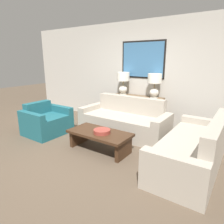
% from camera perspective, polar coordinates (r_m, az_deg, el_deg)
% --- Properties ---
extents(ground_plane, '(20.00, 20.00, 0.00)m').
position_cam_1_polar(ground_plane, '(3.75, -8.31, -12.56)').
color(ground_plane, brown).
extents(back_wall, '(7.88, 0.12, 2.65)m').
position_cam_1_polar(back_wall, '(5.30, 8.85, 10.55)').
color(back_wall, beige).
rests_on(back_wall, ground_plane).
extents(console_table, '(1.32, 0.36, 0.81)m').
position_cam_1_polar(console_table, '(5.22, 7.18, 0.18)').
color(console_table, brown).
rests_on(console_table, ground_plane).
extents(table_lamp_left, '(0.33, 0.33, 0.58)m').
position_cam_1_polar(table_lamp_left, '(5.29, 3.21, 8.89)').
color(table_lamp_left, silver).
rests_on(table_lamp_left, console_table).
extents(table_lamp_right, '(0.33, 0.33, 0.58)m').
position_cam_1_polar(table_lamp_right, '(4.90, 12.05, 8.09)').
color(table_lamp_right, silver).
rests_on(table_lamp_right, console_table).
extents(couch_by_back_wall, '(2.08, 0.86, 0.85)m').
position_cam_1_polar(couch_by_back_wall, '(4.71, 3.49, -2.77)').
color(couch_by_back_wall, '#ADA393').
rests_on(couch_by_back_wall, ground_plane).
extents(couch_by_side, '(0.86, 2.08, 0.85)m').
position_cam_1_polar(couch_by_side, '(3.56, 22.33, -9.96)').
color(couch_by_side, '#ADA393').
rests_on(couch_by_side, ground_plane).
extents(coffee_table, '(1.22, 0.60, 0.37)m').
position_cam_1_polar(coffee_table, '(3.87, -3.54, -7.00)').
color(coffee_table, '#3D2616').
rests_on(coffee_table, ground_plane).
extents(decorative_bowl, '(0.32, 0.32, 0.07)m').
position_cam_1_polar(decorative_bowl, '(3.77, -2.89, -5.52)').
color(decorative_bowl, '#93382D').
rests_on(decorative_bowl, coffee_table).
extents(armchair_near_back_wall, '(0.82, 0.95, 0.72)m').
position_cam_1_polar(armchair_near_back_wall, '(4.98, -18.23, -2.73)').
color(armchair_near_back_wall, '#1E5B66').
rests_on(armchair_near_back_wall, ground_plane).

